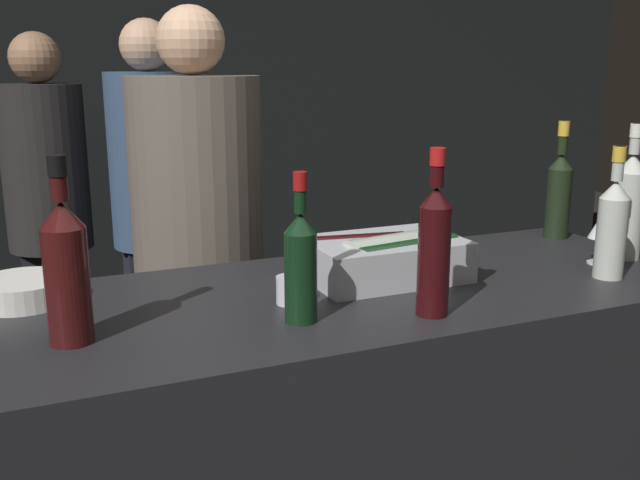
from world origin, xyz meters
The scene contains 14 objects.
wall_back_chalkboard centered at (0.00, 2.80, 1.40)m, with size 6.40×0.06×2.80m.
ice_bin_with_bottles centered at (0.19, 0.40, 1.07)m, with size 0.38×0.26×0.11m.
bowl_white centered at (-0.65, 0.55, 1.04)m, with size 0.20×0.20×0.06m.
wine_glass centered at (0.78, 0.29, 1.11)m, with size 0.07×0.07×0.15m.
candle_votive centered at (-0.10, 0.31, 1.04)m, with size 0.06×0.06×0.06m.
red_wine_bottle_black_foil centered at (-0.57, 0.26, 1.16)m, with size 0.08×0.08×0.36m.
red_wine_bottle_tall centered at (0.15, 0.12, 1.16)m, with size 0.07×0.07×0.36m.
champagne_bottle centered at (0.88, 0.57, 1.16)m, with size 0.07×0.07×0.36m.
rose_wine_bottle centered at (0.70, 0.18, 1.15)m, with size 0.07×0.07×0.33m.
white_wine_bottle centered at (0.88, 0.31, 1.17)m, with size 0.08×0.08×0.37m.
red_wine_bottle_burgundy centered at (-0.12, 0.19, 1.14)m, with size 0.07×0.07×0.31m.
person_in_hoodie centered at (-0.11, 1.89, 0.96)m, with size 0.35×0.35×1.72m.
person_blond_tee centered at (-0.11, 1.11, 0.94)m, with size 0.42×0.42×1.71m.
person_grey_polo centered at (-0.52, 2.12, 0.93)m, with size 0.35×0.35×1.67m.
Camera 1 is at (-0.64, -1.11, 1.53)m, focal length 40.00 mm.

